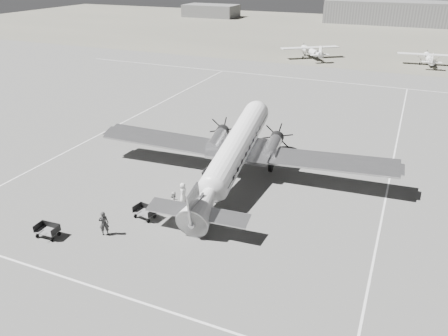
{
  "coord_description": "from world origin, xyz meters",
  "views": [
    {
      "loc": [
        12.22,
        -29.28,
        17.01
      ],
      "look_at": [
        -0.24,
        -0.44,
        2.2
      ],
      "focal_mm": 35.0,
      "sensor_mm": 36.0,
      "label": 1
    }
  ],
  "objects_px": {
    "baggage_cart_far": "(47,231)",
    "light_plane_left": "(311,52)",
    "light_plane_right": "(429,59)",
    "baggage_cart_near": "(145,212)",
    "shed_secondary": "(211,11)",
    "hangar_main": "(397,13)",
    "dc3_airliner": "(234,155)",
    "passenger": "(183,193)",
    "ground_crew": "(104,223)",
    "ramp_agent": "(175,202)"
  },
  "relations": [
    {
      "from": "dc3_airliner",
      "to": "passenger",
      "type": "relative_size",
      "value": 16.34
    },
    {
      "from": "light_plane_right",
      "to": "ramp_agent",
      "type": "xyz_separation_m",
      "value": [
        -17.04,
        -63.67,
        -0.29
      ]
    },
    {
      "from": "light_plane_left",
      "to": "passenger",
      "type": "bearing_deg",
      "value": -121.77
    },
    {
      "from": "baggage_cart_far",
      "to": "hangar_main",
      "type": "bearing_deg",
      "value": 80.81
    },
    {
      "from": "hangar_main",
      "to": "baggage_cart_near",
      "type": "relative_size",
      "value": 25.71
    },
    {
      "from": "hangar_main",
      "to": "dc3_airliner",
      "type": "height_order",
      "value": "hangar_main"
    },
    {
      "from": "baggage_cart_far",
      "to": "ramp_agent",
      "type": "distance_m",
      "value": 8.99
    },
    {
      "from": "dc3_airliner",
      "to": "ground_crew",
      "type": "distance_m",
      "value": 12.11
    },
    {
      "from": "dc3_airliner",
      "to": "light_plane_left",
      "type": "relative_size",
      "value": 2.29
    },
    {
      "from": "light_plane_left",
      "to": "ramp_agent",
      "type": "relative_size",
      "value": 7.01
    },
    {
      "from": "light_plane_left",
      "to": "baggage_cart_near",
      "type": "relative_size",
      "value": 7.18
    },
    {
      "from": "light_plane_right",
      "to": "ramp_agent",
      "type": "bearing_deg",
      "value": -111.87
    },
    {
      "from": "dc3_airliner",
      "to": "light_plane_right",
      "type": "xyz_separation_m",
      "value": [
        14.85,
        57.42,
        -1.43
      ]
    },
    {
      "from": "hangar_main",
      "to": "baggage_cart_far",
      "type": "xyz_separation_m",
      "value": [
        -13.78,
        -131.06,
        -2.84
      ]
    },
    {
      "from": "ramp_agent",
      "to": "passenger",
      "type": "distance_m",
      "value": 1.55
    },
    {
      "from": "shed_secondary",
      "to": "baggage_cart_far",
      "type": "height_order",
      "value": "shed_secondary"
    },
    {
      "from": "shed_secondary",
      "to": "passenger",
      "type": "height_order",
      "value": "shed_secondary"
    },
    {
      "from": "hangar_main",
      "to": "ground_crew",
      "type": "bearing_deg",
      "value": -94.58
    },
    {
      "from": "shed_secondary",
      "to": "dc3_airliner",
      "type": "bearing_deg",
      "value": -64.23
    },
    {
      "from": "light_plane_right",
      "to": "dc3_airliner",
      "type": "bearing_deg",
      "value": -111.39
    },
    {
      "from": "dc3_airliner",
      "to": "light_plane_left",
      "type": "bearing_deg",
      "value": 92.33
    },
    {
      "from": "hangar_main",
      "to": "dc3_airliner",
      "type": "bearing_deg",
      "value": -92.53
    },
    {
      "from": "hangar_main",
      "to": "light_plane_right",
      "type": "xyz_separation_m",
      "value": [
        9.61,
        -61.02,
        -2.17
      ]
    },
    {
      "from": "dc3_airliner",
      "to": "passenger",
      "type": "xyz_separation_m",
      "value": [
        -2.3,
        -4.71,
        -1.73
      ]
    },
    {
      "from": "light_plane_left",
      "to": "baggage_cart_near",
      "type": "distance_m",
      "value": 63.22
    },
    {
      "from": "baggage_cart_far",
      "to": "light_plane_left",
      "type": "bearing_deg",
      "value": 84.92
    },
    {
      "from": "light_plane_left",
      "to": "ground_crew",
      "type": "xyz_separation_m",
      "value": [
        1.18,
        -66.1,
        -0.31
      ]
    },
    {
      "from": "ramp_agent",
      "to": "light_plane_right",
      "type": "bearing_deg",
      "value": -9.35
    },
    {
      "from": "light_plane_left",
      "to": "baggage_cart_near",
      "type": "height_order",
      "value": "light_plane_left"
    },
    {
      "from": "light_plane_right",
      "to": "passenger",
      "type": "bearing_deg",
      "value": -112.33
    },
    {
      "from": "baggage_cart_near",
      "to": "baggage_cart_far",
      "type": "distance_m",
      "value": 6.69
    },
    {
      "from": "hangar_main",
      "to": "baggage_cart_near",
      "type": "height_order",
      "value": "hangar_main"
    },
    {
      "from": "baggage_cart_far",
      "to": "ground_crew",
      "type": "height_order",
      "value": "ground_crew"
    },
    {
      "from": "passenger",
      "to": "light_plane_right",
      "type": "bearing_deg",
      "value": -29.68
    },
    {
      "from": "dc3_airliner",
      "to": "baggage_cart_far",
      "type": "xyz_separation_m",
      "value": [
        -8.54,
        -12.62,
        -2.1
      ]
    },
    {
      "from": "hangar_main",
      "to": "baggage_cart_near",
      "type": "distance_m",
      "value": 126.72
    },
    {
      "from": "dc3_airliner",
      "to": "light_plane_right",
      "type": "distance_m",
      "value": 59.33
    },
    {
      "from": "light_plane_right",
      "to": "baggage_cart_near",
      "type": "relative_size",
      "value": 6.65
    },
    {
      "from": "ramp_agent",
      "to": "passenger",
      "type": "height_order",
      "value": "ramp_agent"
    },
    {
      "from": "shed_secondary",
      "to": "passenger",
      "type": "bearing_deg",
      "value": -66.06
    },
    {
      "from": "shed_secondary",
      "to": "baggage_cart_near",
      "type": "bearing_deg",
      "value": -67.21
    },
    {
      "from": "hangar_main",
      "to": "shed_secondary",
      "type": "bearing_deg",
      "value": -175.24
    },
    {
      "from": "light_plane_right",
      "to": "baggage_cart_far",
      "type": "bearing_deg",
      "value": -115.35
    },
    {
      "from": "baggage_cart_near",
      "to": "passenger",
      "type": "height_order",
      "value": "passenger"
    },
    {
      "from": "ground_crew",
      "to": "passenger",
      "type": "distance_m",
      "value": 6.76
    },
    {
      "from": "light_plane_right",
      "to": "baggage_cart_near",
      "type": "bearing_deg",
      "value": -112.79
    },
    {
      "from": "shed_secondary",
      "to": "light_plane_right",
      "type": "distance_m",
      "value": 89.36
    },
    {
      "from": "hangar_main",
      "to": "baggage_cart_far",
      "type": "relative_size",
      "value": 26.04
    },
    {
      "from": "light_plane_right",
      "to": "ground_crew",
      "type": "relative_size",
      "value": 6.0
    },
    {
      "from": "light_plane_right",
      "to": "baggage_cart_far",
      "type": "distance_m",
      "value": 73.84
    }
  ]
}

